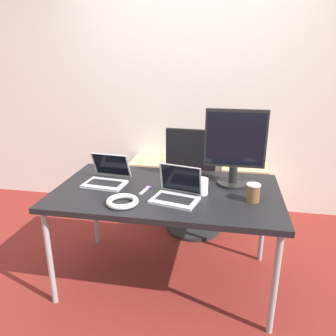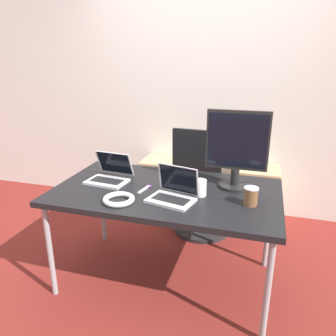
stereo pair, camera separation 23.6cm
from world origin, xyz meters
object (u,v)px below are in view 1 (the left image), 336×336
Objects in this scene: cabinet_left at (153,185)px; coffee_cup_brown at (253,193)px; cabinet_right at (243,191)px; laptop_left at (177,193)px; monitor at (235,147)px; mouse at (194,185)px; office_chair at (193,194)px; coffee_cup_white at (202,186)px; laptop_right at (107,177)px; cable_coil at (122,201)px.

cabinet_left is 1.71m from coffee_cup_brown.
laptop_left is at bearing -110.67° from cabinet_right.
mouse is (-0.28, -0.10, -0.27)m from monitor.
office_chair is 1.93× the size of monitor.
mouse is 0.15m from coffee_cup_white.
coffee_cup_brown reaches higher than cabinet_right.
cable_coil is at bearing -55.76° from laptop_right.
mouse is (0.57, -1.11, 0.49)m from cabinet_left.
coffee_cup_brown is (0.98, -1.29, 0.53)m from cabinet_left.
office_chair is 9.00× the size of coffee_cup_brown.
cable_coil is (-0.71, -0.48, -0.27)m from monitor.
coffee_cup_white is (0.72, -0.08, 0.01)m from laptop_right.
laptop_left is at bearing -91.17° from office_chair.
coffee_cup_brown is at bearing -90.37° from cabinet_right.
laptop_left reaches higher than laptop_right.
laptop_left reaches higher than coffee_cup_brown.
mouse is (0.07, -0.68, 0.37)m from office_chair.
monitor is at bearing 46.55° from coffee_cup_white.
cabinet_left is at bearing 117.26° from mouse.
cabinet_right is at bearing 69.27° from mouse.
cabinet_left is 1.34m from mouse.
laptop_left is at bearing -143.04° from coffee_cup_white.
cabinet_right is 1.66m from laptop_right.
coffee_cup_brown is (0.48, -0.87, 0.42)m from office_chair.
mouse reaches higher than cabinet_left.
mouse is 0.57m from cable_coil.
mouse is 0.45m from coffee_cup_brown.
cabinet_left and cabinet_right have the same top height.
monitor reaches higher than cabinet_left.
cable_coil is at bearing -166.58° from coffee_cup_brown.
cabinet_right is 1.75× the size of laptop_left.
monitor is 0.40m from mouse.
coffee_cup_brown reaches higher than cabinet_left.
mouse is (0.09, 0.24, -0.03)m from laptop_left.
laptop_left is at bearing -19.33° from laptop_right.
cabinet_left is 5.21× the size of coffee_cup_white.
cabinet_left is 1.27m from laptop_right.
laptop_right reaches higher than mouse.
laptop_left reaches higher than cabinet_left.
cable_coil is at bearing -119.59° from cabinet_right.
monitor reaches higher than office_chair.
monitor is (0.37, 0.34, 0.24)m from laptop_left.
coffee_cup_white is at bearing -133.45° from monitor.
laptop_left is 4.84× the size of mouse.
laptop_left is (-0.02, -0.93, 0.40)m from office_chair.
laptop_right is 4.54× the size of mouse.
laptop_right reaches higher than cabinet_left.
cabinet_right is 2.80× the size of cable_coil.
laptop_right is (-1.08, -1.15, 0.52)m from cabinet_right.
coffee_cup_white is 0.94× the size of coffee_cup_brown.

